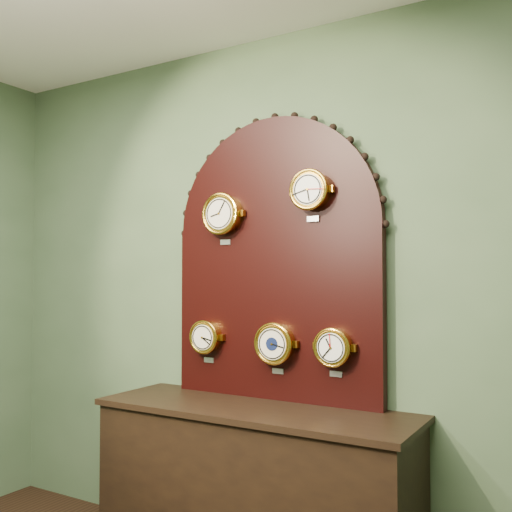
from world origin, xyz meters
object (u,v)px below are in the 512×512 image
Objects in this scene: arabic_clock at (310,190)px; tide_clock at (333,347)px; display_board at (275,249)px; hygrometer at (206,337)px; shop_counter at (254,494)px; barometer at (275,343)px; roman_clock at (222,214)px.

arabic_clock reaches higher than tide_clock.
tide_clock is at bearing 0.21° from arabic_clock.
display_board is 0.38m from arabic_clock.
tide_clock is (0.12, 0.00, -0.78)m from arabic_clock.
arabic_clock is at bearing -0.06° from hygrometer.
shop_counter is 5.89× the size of barometer.
tide_clock is (0.36, 0.15, 0.73)m from shop_counter.
arabic_clock is (0.24, 0.15, 1.51)m from shop_counter.
hygrometer is 0.97× the size of tide_clock.
shop_counter is 1.46m from roman_clock.
tide_clock is at bearing 23.14° from shop_counter.
hygrometer is at bearing 179.94° from arabic_clock.
display_board is 5.82× the size of arabic_clock.
shop_counter is 5.63× the size of roman_clock.
hygrometer is at bearing 179.99° from tide_clock.
display_board is 5.38× the size of roman_clock.
barometer is (-0.20, -0.00, -0.78)m from arabic_clock.
roman_clock is 0.54m from arabic_clock.
roman_clock is (-0.30, 0.15, 1.42)m from shop_counter.
hygrometer is at bearing -170.80° from display_board.
arabic_clock reaches higher than roman_clock.
arabic_clock is at bearing 0.11° from barometer.
tide_clock is at bearing -0.01° from hygrometer.
display_board reaches higher than shop_counter.
roman_clock is 1.05× the size of barometer.
shop_counter is at bearing -102.82° from barometer.
tide_clock is at bearing 0.09° from roman_clock.
roman_clock is at bearing -0.63° from hygrometer.
hygrometer is (-0.64, 0.00, -0.77)m from arabic_clock.
barometer is (0.03, 0.15, 0.73)m from shop_counter.
display_board is at bearing 164.52° from arabic_clock.
arabic_clock is at bearing -179.79° from tide_clock.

